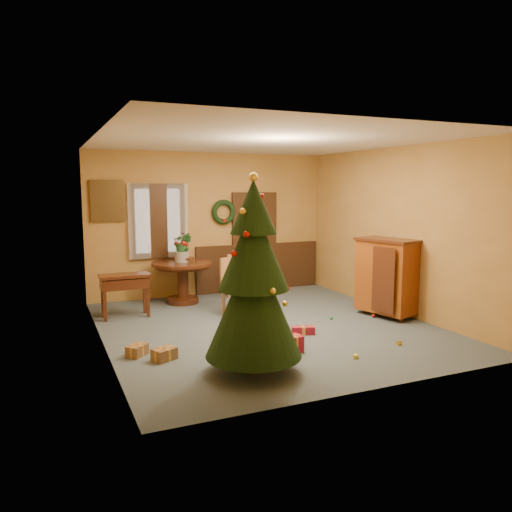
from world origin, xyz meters
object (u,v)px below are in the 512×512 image
dining_table (182,274)px  chair_near (235,285)px  christmas_tree (254,280)px  writing_desk (125,285)px  sideboard (386,275)px

dining_table → chair_near: 1.40m
chair_near → christmas_tree: (-0.78, -2.64, 0.58)m
chair_near → writing_desk: 1.86m
dining_table → chair_near: bearing=-65.3°
dining_table → writing_desk: dining_table is taller
sideboard → writing_desk: bearing=157.5°
dining_table → christmas_tree: 3.96m
dining_table → writing_desk: size_ratio=1.37×
christmas_tree → sideboard: (3.13, 1.54, -0.40)m
dining_table → sideboard: sideboard is taller
chair_near → writing_desk: (-1.76, 0.61, 0.02)m
dining_table → christmas_tree: (-0.19, -3.91, 0.57)m
writing_desk → dining_table: bearing=29.5°
sideboard → chair_near: bearing=155.1°
writing_desk → sideboard: sideboard is taller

